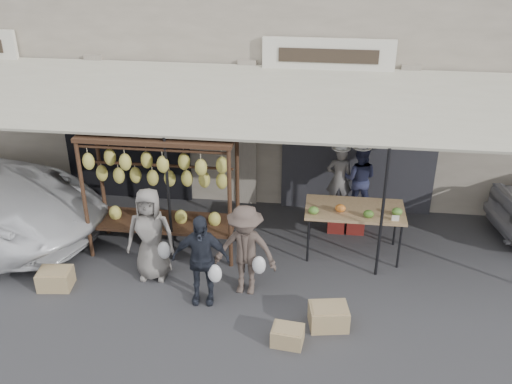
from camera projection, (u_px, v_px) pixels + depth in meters
ground_plane at (217, 305)px, 8.89m from camera, size 90.00×90.00×0.00m
shophouse at (265, 0)px, 13.01m from camera, size 24.00×6.15×7.30m
awning at (238, 101)px, 9.75m from camera, size 10.00×2.35×2.92m
banana_rack at (160, 171)px, 9.61m from camera, size 2.60×0.90×2.24m
produce_table at (355, 211)px, 9.81m from camera, size 1.70×0.90×1.04m
vendor_left at (339, 179)px, 10.45m from camera, size 0.48×0.32×1.28m
vendor_right at (359, 179)px, 10.40m from camera, size 0.70×0.58×1.30m
customer_left at (151, 234)px, 9.23m from camera, size 0.81×0.56×1.61m
customer_mid at (201, 259)px, 8.66m from camera, size 0.91×0.42×1.51m
customer_right at (245, 251)px, 8.86m from camera, size 1.03×0.65×1.54m
stool_left at (336, 220)px, 10.83m from camera, size 0.36×0.36×0.44m
stool_right at (356, 221)px, 10.80m from camera, size 0.38×0.38×0.46m
crate_near_a at (288, 336)px, 8.05m from camera, size 0.47×0.38×0.26m
crate_near_b at (329, 317)px, 8.37m from camera, size 0.62×0.52×0.33m
crate_far at (56, 279)px, 9.24m from camera, size 0.57×0.46×0.31m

